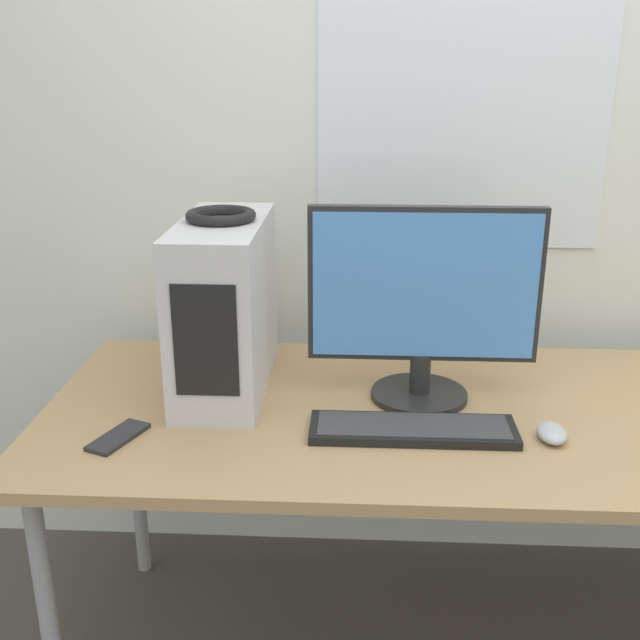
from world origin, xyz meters
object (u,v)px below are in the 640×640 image
object	(u,v)px
keyboard	(413,429)
cell_phone	(118,437)
pc_tower	(225,306)
monitor_main	(423,302)
headphones	(221,215)
mouse	(552,433)

from	to	relation	value
keyboard	cell_phone	bearing A→B (deg)	-174.87
pc_tower	keyboard	bearing A→B (deg)	-27.79
monitor_main	keyboard	world-z (taller)	monitor_main
cell_phone	monitor_main	bearing A→B (deg)	42.26
headphones	mouse	xyz separation A→B (m)	(0.74, -0.25, -0.41)
headphones	cell_phone	distance (m)	0.55
monitor_main	pc_tower	bearing A→B (deg)	174.14
monitor_main	cell_phone	bearing A→B (deg)	-159.81
mouse	pc_tower	bearing A→B (deg)	161.62
pc_tower	monitor_main	xyz separation A→B (m)	(0.47, -0.05, 0.04)
mouse	cell_phone	size ratio (longest dim) A/B	0.58
pc_tower	mouse	bearing A→B (deg)	-18.38
keyboard	mouse	world-z (taller)	mouse
pc_tower	headphones	world-z (taller)	headphones
keyboard	headphones	bearing A→B (deg)	152.13
keyboard	pc_tower	bearing A→B (deg)	152.21
headphones	cell_phone	bearing A→B (deg)	-122.84
headphones	cell_phone	size ratio (longest dim) A/B	1.02
monitor_main	mouse	xyz separation A→B (m)	(0.27, -0.20, -0.23)
headphones	keyboard	distance (m)	0.66
monitor_main	cell_phone	xyz separation A→B (m)	(-0.66, -0.24, -0.24)
monitor_main	mouse	bearing A→B (deg)	-36.36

